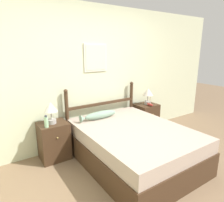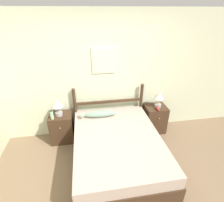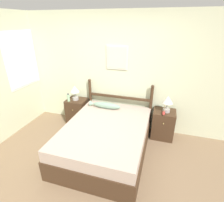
{
  "view_description": "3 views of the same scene",
  "coord_description": "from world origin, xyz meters",
  "px_view_note": "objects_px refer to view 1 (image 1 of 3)",
  "views": [
    {
      "loc": [
        -1.8,
        -1.57,
        1.78
      ],
      "look_at": [
        0.01,
        1.16,
        0.92
      ],
      "focal_mm": 32.0,
      "sensor_mm": 36.0,
      "label": 1
    },
    {
      "loc": [
        -0.39,
        -1.64,
        2.5
      ],
      "look_at": [
        0.07,
        1.15,
        1.01
      ],
      "focal_mm": 28.0,
      "sensor_mm": 36.0,
      "label": 2
    },
    {
      "loc": [
        1.0,
        -1.92,
        2.32
      ],
      "look_at": [
        0.09,
        1.05,
        0.91
      ],
      "focal_mm": 28.0,
      "sensor_mm": 36.0,
      "label": 3
    }
  ],
  "objects_px": {
    "bed": "(133,145)",
    "bottle": "(46,122)",
    "table_lamp_left": "(51,110)",
    "fish_pillow": "(99,115)",
    "nightstand_right": "(146,118)",
    "table_lamp_right": "(148,94)",
    "nightstand_left": "(54,141)",
    "model_boat": "(150,104)"
  },
  "relations": [
    {
      "from": "table_lamp_left",
      "to": "model_boat",
      "type": "height_order",
      "value": "table_lamp_left"
    },
    {
      "from": "bed",
      "to": "nightstand_left",
      "type": "distance_m",
      "value": 1.3
    },
    {
      "from": "bed",
      "to": "table_lamp_left",
      "type": "relative_size",
      "value": 5.64
    },
    {
      "from": "bed",
      "to": "nightstand_right",
      "type": "distance_m",
      "value": 1.3
    },
    {
      "from": "bed",
      "to": "nightstand_left",
      "type": "bearing_deg",
      "value": 141.74
    },
    {
      "from": "nightstand_left",
      "to": "table_lamp_left",
      "type": "bearing_deg",
      "value": -147.25
    },
    {
      "from": "table_lamp_left",
      "to": "bed",
      "type": "bearing_deg",
      "value": -37.66
    },
    {
      "from": "table_lamp_left",
      "to": "table_lamp_right",
      "type": "height_order",
      "value": "same"
    },
    {
      "from": "table_lamp_left",
      "to": "bottle",
      "type": "relative_size",
      "value": 1.76
    },
    {
      "from": "bed",
      "to": "bottle",
      "type": "relative_size",
      "value": 9.95
    },
    {
      "from": "bed",
      "to": "nightstand_right",
      "type": "xyz_separation_m",
      "value": [
        1.02,
        0.81,
        0.02
      ]
    },
    {
      "from": "bed",
      "to": "bottle",
      "type": "distance_m",
      "value": 1.4
    },
    {
      "from": "fish_pillow",
      "to": "nightstand_left",
      "type": "bearing_deg",
      "value": 169.5
    },
    {
      "from": "nightstand_right",
      "to": "fish_pillow",
      "type": "bearing_deg",
      "value": -173.42
    },
    {
      "from": "nightstand_right",
      "to": "model_boat",
      "type": "xyz_separation_m",
      "value": [
        -0.02,
        -0.13,
        0.34
      ]
    },
    {
      "from": "nightstand_left",
      "to": "table_lamp_left",
      "type": "xyz_separation_m",
      "value": [
        -0.01,
        -0.01,
        0.54
      ]
    },
    {
      "from": "nightstand_right",
      "to": "table_lamp_left",
      "type": "distance_m",
      "value": 2.13
    },
    {
      "from": "bottle",
      "to": "model_boat",
      "type": "bearing_deg",
      "value": -0.07
    },
    {
      "from": "nightstand_right",
      "to": "table_lamp_left",
      "type": "height_order",
      "value": "table_lamp_left"
    },
    {
      "from": "nightstand_left",
      "to": "nightstand_right",
      "type": "height_order",
      "value": "same"
    },
    {
      "from": "bottle",
      "to": "model_boat",
      "type": "xyz_separation_m",
      "value": [
        2.15,
        -0.0,
        -0.06
      ]
    },
    {
      "from": "fish_pillow",
      "to": "bed",
      "type": "bearing_deg",
      "value": -70.19
    },
    {
      "from": "nightstand_left",
      "to": "fish_pillow",
      "type": "bearing_deg",
      "value": -10.5
    },
    {
      "from": "bottle",
      "to": "table_lamp_right",
      "type": "bearing_deg",
      "value": 3.09
    },
    {
      "from": "table_lamp_left",
      "to": "bottle",
      "type": "height_order",
      "value": "table_lamp_left"
    },
    {
      "from": "nightstand_right",
      "to": "fish_pillow",
      "type": "height_order",
      "value": "fish_pillow"
    },
    {
      "from": "nightstand_right",
      "to": "fish_pillow",
      "type": "xyz_separation_m",
      "value": [
        -1.26,
        -0.15,
        0.34
      ]
    },
    {
      "from": "bed",
      "to": "fish_pillow",
      "type": "relative_size",
      "value": 2.78
    },
    {
      "from": "bed",
      "to": "model_boat",
      "type": "distance_m",
      "value": 1.26
    },
    {
      "from": "bed",
      "to": "fish_pillow",
      "type": "xyz_separation_m",
      "value": [
        -0.24,
        0.66,
        0.36
      ]
    },
    {
      "from": "bed",
      "to": "nightstand_right",
      "type": "height_order",
      "value": "nightstand_right"
    },
    {
      "from": "nightstand_left",
      "to": "model_boat",
      "type": "bearing_deg",
      "value": -3.63
    },
    {
      "from": "table_lamp_left",
      "to": "fish_pillow",
      "type": "height_order",
      "value": "table_lamp_left"
    },
    {
      "from": "table_lamp_left",
      "to": "fish_pillow",
      "type": "bearing_deg",
      "value": -9.79
    },
    {
      "from": "model_boat",
      "to": "bed",
      "type": "bearing_deg",
      "value": -145.83
    },
    {
      "from": "table_lamp_left",
      "to": "nightstand_right",
      "type": "bearing_deg",
      "value": 0.22
    },
    {
      "from": "bed",
      "to": "fish_pillow",
      "type": "height_order",
      "value": "fish_pillow"
    },
    {
      "from": "nightstand_left",
      "to": "table_lamp_right",
      "type": "xyz_separation_m",
      "value": [
        2.07,
        -0.01,
        0.54
      ]
    },
    {
      "from": "table_lamp_left",
      "to": "model_boat",
      "type": "xyz_separation_m",
      "value": [
        2.03,
        -0.12,
        -0.2
      ]
    },
    {
      "from": "nightstand_right",
      "to": "table_lamp_right",
      "type": "height_order",
      "value": "table_lamp_right"
    },
    {
      "from": "table_lamp_right",
      "to": "fish_pillow",
      "type": "bearing_deg",
      "value": -173.86
    },
    {
      "from": "table_lamp_left",
      "to": "table_lamp_right",
      "type": "distance_m",
      "value": 2.08
    }
  ]
}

